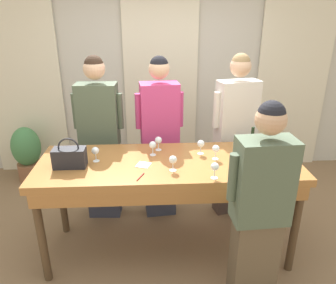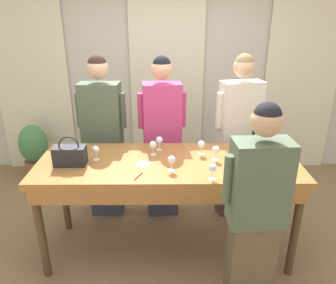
% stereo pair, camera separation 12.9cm
% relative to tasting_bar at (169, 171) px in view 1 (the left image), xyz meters
% --- Properties ---
extents(ground_plane, '(18.00, 18.00, 0.00)m').
position_rel_tasting_bar_xyz_m(ground_plane, '(0.00, 0.02, -0.88)').
color(ground_plane, '#846647').
extents(wall_back, '(12.00, 0.06, 2.80)m').
position_rel_tasting_bar_xyz_m(wall_back, '(0.00, 1.96, 0.52)').
color(wall_back, beige).
rests_on(wall_back, ground_plane).
extents(curtain_panel_left, '(1.01, 0.03, 2.69)m').
position_rel_tasting_bar_xyz_m(curtain_panel_left, '(-1.87, 1.90, 0.47)').
color(curtain_panel_left, '#EFE5C6').
rests_on(curtain_panel_left, ground_plane).
extents(curtain_panel_center, '(1.01, 0.03, 2.69)m').
position_rel_tasting_bar_xyz_m(curtain_panel_center, '(0.00, 1.90, 0.47)').
color(curtain_panel_center, '#EFE5C6').
rests_on(curtain_panel_center, ground_plane).
extents(curtain_panel_right, '(1.01, 0.03, 2.69)m').
position_rel_tasting_bar_xyz_m(curtain_panel_right, '(1.87, 1.90, 0.47)').
color(curtain_panel_right, '#EFE5C6').
rests_on(curtain_panel_right, ground_plane).
extents(tasting_bar, '(2.33, 0.83, 0.97)m').
position_rel_tasting_bar_xyz_m(tasting_bar, '(0.00, 0.00, 0.00)').
color(tasting_bar, '#9E6633').
rests_on(tasting_bar, ground_plane).
extents(wine_bottle, '(0.08, 0.08, 0.30)m').
position_rel_tasting_bar_xyz_m(wine_bottle, '(0.75, 0.05, 0.20)').
color(wine_bottle, black).
rests_on(wine_bottle, tasting_bar).
extents(handbag, '(0.27, 0.14, 0.26)m').
position_rel_tasting_bar_xyz_m(handbag, '(-0.85, -0.04, 0.18)').
color(handbag, '#232328').
rests_on(handbag, tasting_bar).
extents(wine_glass_front_left, '(0.07, 0.07, 0.14)m').
position_rel_tasting_bar_xyz_m(wine_glass_front_left, '(1.10, 0.27, 0.19)').
color(wine_glass_front_left, white).
rests_on(wine_glass_front_left, tasting_bar).
extents(wine_glass_front_mid, '(0.07, 0.07, 0.14)m').
position_rel_tasting_bar_xyz_m(wine_glass_front_mid, '(-0.65, 0.05, 0.19)').
color(wine_glass_front_mid, white).
rests_on(wine_glass_front_mid, tasting_bar).
extents(wine_glass_front_right, '(0.07, 0.07, 0.14)m').
position_rel_tasting_bar_xyz_m(wine_glass_front_right, '(0.31, 0.16, 0.19)').
color(wine_glass_front_right, white).
rests_on(wine_glass_front_right, tasting_bar).
extents(wine_glass_center_left, '(0.07, 0.07, 0.14)m').
position_rel_tasting_bar_xyz_m(wine_glass_center_left, '(-0.08, 0.27, 0.19)').
color(wine_glass_center_left, white).
rests_on(wine_glass_center_left, tasting_bar).
extents(wine_glass_center_mid, '(0.07, 0.07, 0.14)m').
position_rel_tasting_bar_xyz_m(wine_glass_center_mid, '(0.54, -0.33, 0.19)').
color(wine_glass_center_mid, white).
rests_on(wine_glass_center_mid, tasting_bar).
extents(wine_glass_center_right, '(0.07, 0.07, 0.14)m').
position_rel_tasting_bar_xyz_m(wine_glass_center_right, '(0.03, -0.17, 0.19)').
color(wine_glass_center_right, white).
rests_on(wine_glass_center_right, tasting_bar).
extents(wine_glass_back_left, '(0.07, 0.07, 0.14)m').
position_rel_tasting_bar_xyz_m(wine_glass_back_left, '(0.35, -0.32, 0.19)').
color(wine_glass_back_left, white).
rests_on(wine_glass_back_left, tasting_bar).
extents(wine_glass_back_mid, '(0.07, 0.07, 0.14)m').
position_rel_tasting_bar_xyz_m(wine_glass_back_mid, '(-0.14, 0.16, 0.19)').
color(wine_glass_back_mid, white).
rests_on(wine_glass_back_mid, tasting_bar).
extents(wine_glass_back_right, '(0.07, 0.07, 0.14)m').
position_rel_tasting_bar_xyz_m(wine_glass_back_right, '(0.43, 0.04, 0.19)').
color(wine_glass_back_right, white).
rests_on(wine_glass_back_right, tasting_bar).
extents(napkin, '(0.15, 0.15, 0.00)m').
position_rel_tasting_bar_xyz_m(napkin, '(-0.22, -0.05, 0.10)').
color(napkin, white).
rests_on(napkin, tasting_bar).
extents(pen, '(0.06, 0.13, 0.01)m').
position_rel_tasting_bar_xyz_m(pen, '(-0.24, -0.27, 0.10)').
color(pen, maroon).
rests_on(pen, tasting_bar).
extents(guest_olive_jacket, '(0.53, 0.26, 1.82)m').
position_rel_tasting_bar_xyz_m(guest_olive_jacket, '(-0.70, 0.67, 0.07)').
color(guest_olive_jacket, '#383D51').
rests_on(guest_olive_jacket, ground_plane).
extents(guest_pink_top, '(0.51, 0.28, 1.81)m').
position_rel_tasting_bar_xyz_m(guest_pink_top, '(-0.06, 0.67, 0.06)').
color(guest_pink_top, '#383D51').
rests_on(guest_pink_top, ground_plane).
extents(guest_cream_sweater, '(0.54, 0.30, 1.83)m').
position_rel_tasting_bar_xyz_m(guest_cream_sweater, '(0.77, 0.67, 0.08)').
color(guest_cream_sweater, '#473833').
rests_on(guest_cream_sweater, ground_plane).
extents(host_pouring, '(0.51, 0.25, 1.70)m').
position_rel_tasting_bar_xyz_m(host_pouring, '(0.62, -0.65, 0.00)').
color(host_pouring, brown).
rests_on(host_pouring, ground_plane).
extents(potted_plant, '(0.38, 0.38, 0.78)m').
position_rel_tasting_bar_xyz_m(potted_plant, '(-1.85, 1.56, -0.46)').
color(potted_plant, '#935B3D').
rests_on(potted_plant, ground_plane).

